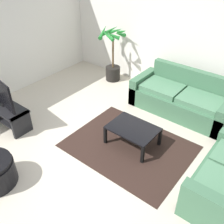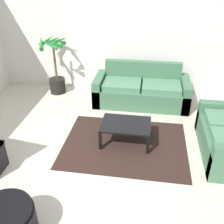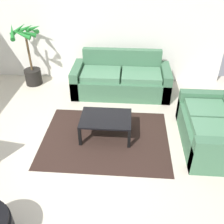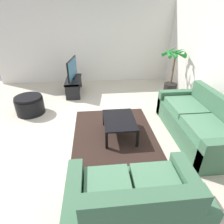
{
  "view_description": "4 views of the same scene",
  "coord_description": "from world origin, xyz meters",
  "px_view_note": "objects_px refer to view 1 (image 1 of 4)",
  "views": [
    {
      "loc": [
        2.47,
        -2.4,
        3.26
      ],
      "look_at": [
        0.14,
        0.53,
        0.68
      ],
      "focal_mm": 41.26,
      "sensor_mm": 36.0,
      "label": 1
    },
    {
      "loc": [
        0.82,
        -3.15,
        2.85
      ],
      "look_at": [
        0.2,
        0.85,
        0.52
      ],
      "focal_mm": 41.41,
      "sensor_mm": 36.0,
      "label": 2
    },
    {
      "loc": [
        0.85,
        -2.87,
        2.94
      ],
      "look_at": [
        0.59,
        0.61,
        0.57
      ],
      "focal_mm": 41.3,
      "sensor_mm": 36.0,
      "label": 3
    },
    {
      "loc": [
        3.65,
        0.24,
        2.33
      ],
      "look_at": [
        0.29,
        0.58,
        0.45
      ],
      "focal_mm": 29.67,
      "sensor_mm": 36.0,
      "label": 4
    }
  ],
  "objects_px": {
    "coffee_table": "(133,130)",
    "couch_main": "(181,99)",
    "potted_palm": "(113,59)",
    "tv_stand": "(6,112)",
    "tv": "(0,91)"
  },
  "relations": [
    {
      "from": "couch_main",
      "to": "tv_stand",
      "type": "bearing_deg",
      "value": -133.78
    },
    {
      "from": "tv_stand",
      "to": "tv",
      "type": "height_order",
      "value": "tv"
    },
    {
      "from": "potted_palm",
      "to": "coffee_table",
      "type": "bearing_deg",
      "value": -43.69
    },
    {
      "from": "coffee_table",
      "to": "couch_main",
      "type": "bearing_deg",
      "value": 83.0
    },
    {
      "from": "tv_stand",
      "to": "potted_palm",
      "type": "relative_size",
      "value": 0.78
    },
    {
      "from": "potted_palm",
      "to": "tv_stand",
      "type": "bearing_deg",
      "value": -98.62
    },
    {
      "from": "tv_stand",
      "to": "coffee_table",
      "type": "bearing_deg",
      "value": 24.96
    },
    {
      "from": "coffee_table",
      "to": "potted_palm",
      "type": "height_order",
      "value": "potted_palm"
    },
    {
      "from": "couch_main",
      "to": "tv_stand",
      "type": "relative_size",
      "value": 1.93
    },
    {
      "from": "tv_stand",
      "to": "potted_palm",
      "type": "height_order",
      "value": "potted_palm"
    },
    {
      "from": "couch_main",
      "to": "potted_palm",
      "type": "bearing_deg",
      "value": 172.8
    },
    {
      "from": "couch_main",
      "to": "tv",
      "type": "relative_size",
      "value": 2.09
    },
    {
      "from": "tv_stand",
      "to": "tv",
      "type": "bearing_deg",
      "value": 81.81
    },
    {
      "from": "tv",
      "to": "coffee_table",
      "type": "distance_m",
      "value": 2.65
    },
    {
      "from": "tv_stand",
      "to": "tv",
      "type": "distance_m",
      "value": 0.48
    }
  ]
}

